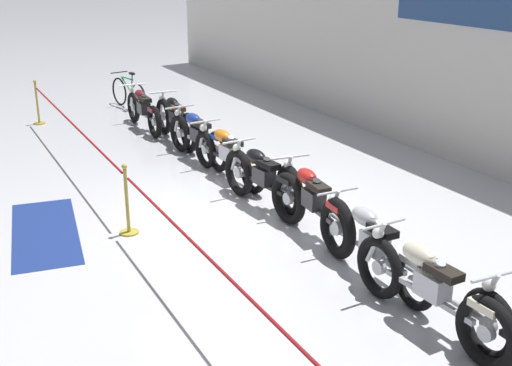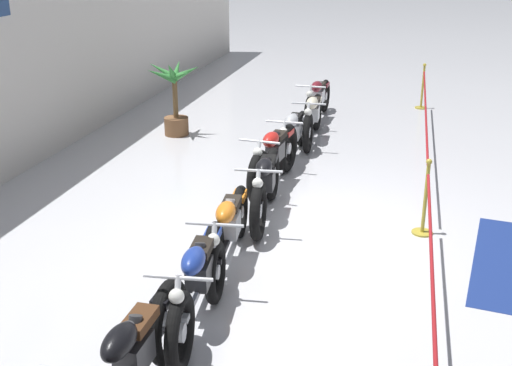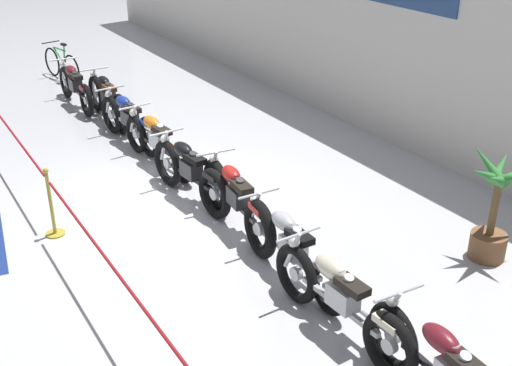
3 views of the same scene
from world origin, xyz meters
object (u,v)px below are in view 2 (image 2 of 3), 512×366
(potted_palm_left_of_row, at_px, (175,99))
(motorcycle_red_5, at_px, (274,157))
(motorcycle_maroon_8, at_px, (318,99))
(motorcycle_silver_6, at_px, (293,135))
(motorcycle_black_1, at_px, (132,365))
(stanchion_far_left, at_px, (429,229))
(motorcycle_cream_7, at_px, (313,117))
(stanchion_mid_left, at_px, (424,209))
(motorcycle_blue_2, at_px, (198,282))
(motorcycle_black_4, at_px, (265,186))
(motorcycle_orange_3, at_px, (228,231))
(stanchion_mid_right, at_px, (422,93))

(potted_palm_left_of_row, bearing_deg, motorcycle_red_5, -133.61)
(motorcycle_maroon_8, bearing_deg, motorcycle_silver_6, 178.94)
(motorcycle_black_1, relative_size, stanchion_far_left, 0.17)
(stanchion_far_left, bearing_deg, motorcycle_cream_7, 20.90)
(stanchion_mid_left, bearing_deg, motorcycle_silver_6, 39.89)
(motorcycle_blue_2, distance_m, stanchion_far_left, 2.54)
(potted_palm_left_of_row, relative_size, stanchion_mid_left, 1.48)
(motorcycle_black_4, relative_size, motorcycle_silver_6, 0.97)
(motorcycle_blue_2, height_order, motorcycle_orange_3, motorcycle_blue_2)
(stanchion_far_left, height_order, stanchion_mid_right, same)
(motorcycle_black_4, relative_size, motorcycle_maroon_8, 0.93)
(motorcycle_black_1, relative_size, motorcycle_orange_3, 1.00)
(motorcycle_blue_2, bearing_deg, motorcycle_black_4, -1.49)
(motorcycle_red_5, xyz_separation_m, stanchion_far_left, (-2.84, -2.30, 0.28))
(motorcycle_silver_6, height_order, motorcycle_cream_7, motorcycle_cream_7)
(motorcycle_cream_7, relative_size, stanchion_far_left, 0.16)
(motorcycle_orange_3, xyz_separation_m, stanchion_mid_left, (1.48, -2.28, -0.10))
(motorcycle_blue_2, relative_size, motorcycle_orange_3, 0.98)
(motorcycle_black_1, relative_size, stanchion_mid_right, 2.24)
(motorcycle_black_4, relative_size, stanchion_mid_left, 2.10)
(potted_palm_left_of_row, bearing_deg, motorcycle_black_4, -143.77)
(motorcycle_silver_6, bearing_deg, motorcycle_maroon_8, -1.06)
(motorcycle_black_4, distance_m, motorcycle_silver_6, 2.68)
(motorcycle_maroon_8, bearing_deg, potted_palm_left_of_row, 123.39)
(stanchion_far_left, xyz_separation_m, stanchion_mid_right, (8.67, -0.00, -0.41))
(motorcycle_black_1, xyz_separation_m, stanchion_mid_right, (11.26, -2.33, -0.13))
(motorcycle_cream_7, xyz_separation_m, stanchion_far_left, (-5.48, -2.09, 0.30))
(motorcycle_cream_7, bearing_deg, motorcycle_red_5, 175.39)
(motorcycle_silver_6, relative_size, motorcycle_cream_7, 0.98)
(motorcycle_black_1, distance_m, motorcycle_red_5, 5.44)
(motorcycle_black_1, distance_m, motorcycle_cream_7, 8.08)
(motorcycle_orange_3, distance_m, stanchion_mid_right, 8.87)
(motorcycle_black_1, relative_size, motorcycle_cream_7, 1.01)
(motorcycle_black_1, height_order, stanchion_mid_right, stanchion_mid_right)
(motorcycle_black_1, relative_size, motorcycle_silver_6, 1.03)
(motorcycle_blue_2, distance_m, stanchion_mid_left, 3.54)
(motorcycle_red_5, distance_m, stanchion_far_left, 3.67)
(motorcycle_red_5, distance_m, motorcycle_maroon_8, 4.14)
(motorcycle_black_1, height_order, motorcycle_blue_2, motorcycle_black_1)
(motorcycle_orange_3, bearing_deg, motorcycle_maroon_8, -0.55)
(motorcycle_red_5, bearing_deg, motorcycle_blue_2, -179.04)
(motorcycle_red_5, relative_size, motorcycle_silver_6, 1.02)
(motorcycle_black_4, height_order, motorcycle_maroon_8, motorcycle_black_4)
(motorcycle_cream_7, relative_size, potted_palm_left_of_row, 1.49)
(motorcycle_blue_2, bearing_deg, motorcycle_cream_7, -1.25)
(motorcycle_red_5, relative_size, potted_palm_left_of_row, 1.49)
(motorcycle_black_1, bearing_deg, stanchion_mid_right, -11.68)
(motorcycle_cream_7, xyz_separation_m, stanchion_mid_right, (3.19, -2.09, -0.11))
(motorcycle_orange_3, xyz_separation_m, motorcycle_maroon_8, (6.88, -0.07, 0.02))
(motorcycle_blue_2, bearing_deg, motorcycle_maroon_8, -0.18)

